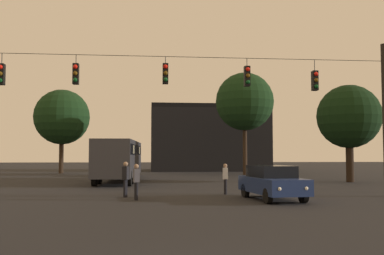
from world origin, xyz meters
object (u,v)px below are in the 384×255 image
Objects in this scene: tree_right_far at (62,117)px; car_far_left at (125,168)px; tree_left_silhouette at (245,102)px; tree_behind_building at (349,117)px; pedestrian_crossing_center at (136,180)px; pedestrian_crossing_right at (126,177)px; city_bus at (119,157)px; pedestrian_crossing_left at (225,177)px; car_near_right at (272,182)px.

car_far_left is at bearing -42.75° from tree_right_far.
tree_left_silhouette reaches higher than tree_right_far.
tree_left_silhouette is 1.13× the size of tree_right_far.
pedestrian_crossing_center is at bearing -143.16° from tree_behind_building.
pedestrian_crossing_right is 0.23× the size of tree_behind_building.
tree_right_far is (-18.73, 5.59, -1.21)m from tree_left_silhouette.
car_far_left is 21.98m from pedestrian_crossing_center.
city_bus is 7.15× the size of pedestrian_crossing_left.
car_far_left is 0.62× the size of tree_behind_building.
pedestrian_crossing_left is 0.93× the size of pedestrian_crossing_right.
car_far_left is (-7.72, 22.39, 0.00)m from car_near_right.
pedestrian_crossing_center is at bearing -68.63° from pedestrian_crossing_right.
city_bus is at bearing 97.19° from pedestrian_crossing_center.
pedestrian_crossing_center is (-6.04, 0.47, 0.10)m from car_near_right.
pedestrian_crossing_center is at bearing -72.82° from tree_right_far.
car_near_right is at bearing -15.86° from pedestrian_crossing_right.
pedestrian_crossing_center is 0.16× the size of tree_left_silhouette.
car_near_right is at bearing -62.86° from tree_right_far.
car_far_left is 20.31m from tree_behind_building.
car_near_right is 24.56m from tree_left_silhouette.
city_bus is 1.10× the size of tree_left_silhouette.
pedestrian_crossing_center is at bearing -82.81° from city_bus.
tree_behind_building is at bearing -65.20° from tree_left_silhouette.
pedestrian_crossing_left is at bearing 118.52° from car_near_right.
city_bus is 2.48× the size of car_far_left.
tree_behind_building reaches higher than car_near_right.
pedestrian_crossing_left reaches higher than car_near_right.
car_near_right is 32.98m from tree_right_far.
pedestrian_crossing_center is (1.68, -21.92, 0.10)m from car_far_left.
tree_behind_building reaches higher than pedestrian_crossing_center.
city_bus is at bearing 95.37° from pedestrian_crossing_right.
pedestrian_crossing_left is 0.17× the size of tree_right_far.
pedestrian_crossing_right reaches higher than pedestrian_crossing_center.
pedestrian_crossing_left is 0.15× the size of tree_left_silhouette.
tree_behind_building is (9.19, 11.88, 4.00)m from car_near_right.
city_bus reaches higher than car_far_left.
tree_left_silhouette reaches higher than city_bus.
car_far_left is 0.50× the size of tree_right_far.
car_near_right is at bearing -61.48° from pedestrian_crossing_left.
city_bus reaches higher than pedestrian_crossing_left.
tree_right_far is at bearing 144.58° from tree_behind_building.
car_near_right is 23.68m from car_far_left.
tree_left_silhouette is at bearing 74.98° from pedestrian_crossing_left.
car_far_left is 2.88× the size of pedestrian_crossing_left.
tree_behind_building is (16.91, -10.51, 4.00)m from car_far_left.
tree_behind_building is at bearing 52.27° from car_near_right.
tree_behind_building is at bearing 39.56° from pedestrian_crossing_left.
tree_right_far is at bearing 137.25° from car_far_left.
city_bus is at bearing 174.54° from tree_behind_building.
tree_left_silhouette reaches higher than tree_behind_building.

